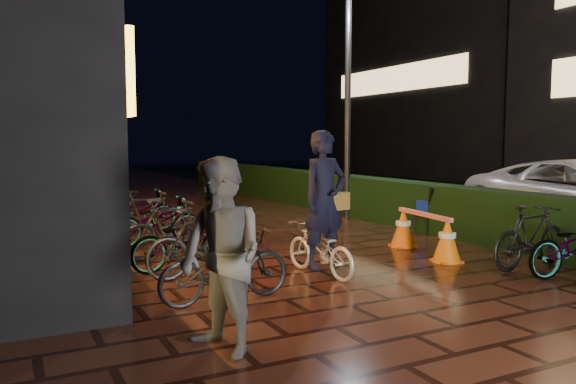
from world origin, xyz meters
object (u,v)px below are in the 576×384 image
cart_assembly (428,209)px  traffic_barrier (424,233)px  cyclist (322,223)px  bystander_person (221,257)px

cart_assembly → traffic_barrier: bearing=-133.1°
cyclist → bystander_person: bearing=-137.5°
bystander_person → cart_assembly: 7.39m
bystander_person → traffic_barrier: bystander_person is taller
cyclist → cart_assembly: cyclist is taller
cyclist → cart_assembly: 4.36m
bystander_person → cart_assembly: size_ratio=1.81×
traffic_barrier → cart_assembly: (1.49, 1.59, 0.15)m
bystander_person → cyclist: 3.08m
traffic_barrier → cart_assembly: 2.19m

